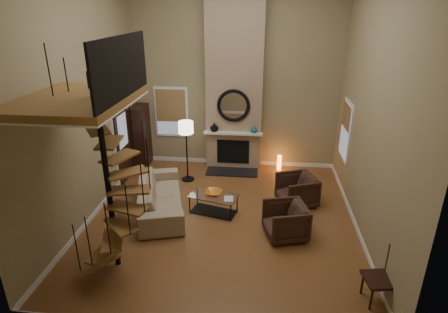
# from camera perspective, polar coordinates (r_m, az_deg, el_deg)

# --- Properties ---
(ground) EXTENTS (6.00, 6.50, 0.01)m
(ground) POSITION_cam_1_polar(r_m,az_deg,el_deg) (8.70, -0.29, -9.59)
(ground) COLOR #955F30
(ground) RESTS_ON ground
(back_wall) EXTENTS (6.00, 0.02, 5.50)m
(back_wall) POSITION_cam_1_polar(r_m,az_deg,el_deg) (10.78, 1.69, 12.47)
(back_wall) COLOR #998A63
(back_wall) RESTS_ON ground
(front_wall) EXTENTS (6.00, 0.02, 5.50)m
(front_wall) POSITION_cam_1_polar(r_m,az_deg,el_deg) (4.57, -5.01, -1.67)
(front_wall) COLOR #998A63
(front_wall) RESTS_ON ground
(left_wall) EXTENTS (0.02, 6.50, 5.50)m
(left_wall) POSITION_cam_1_polar(r_m,az_deg,el_deg) (8.49, -21.11, 8.27)
(left_wall) COLOR #998A63
(left_wall) RESTS_ON ground
(right_wall) EXTENTS (0.02, 6.50, 5.50)m
(right_wall) POSITION_cam_1_polar(r_m,az_deg,el_deg) (7.86, 22.12, 7.10)
(right_wall) COLOR #998A63
(right_wall) RESTS_ON ground
(baseboard_back) EXTENTS (6.00, 0.02, 0.12)m
(baseboard_back) POSITION_cam_1_polar(r_m,az_deg,el_deg) (11.54, 1.54, -0.81)
(baseboard_back) COLOR white
(baseboard_back) RESTS_ON ground
(baseboard_left) EXTENTS (0.02, 6.50, 0.12)m
(baseboard_left) POSITION_cam_1_polar(r_m,az_deg,el_deg) (9.44, -18.80, -7.71)
(baseboard_left) COLOR white
(baseboard_left) RESTS_ON ground
(baseboard_right) EXTENTS (0.02, 6.50, 0.12)m
(baseboard_right) POSITION_cam_1_polar(r_m,az_deg,el_deg) (8.89, 19.53, -9.81)
(baseboard_right) COLOR white
(baseboard_right) RESTS_ON ground
(chimney_breast) EXTENTS (1.60, 0.38, 5.50)m
(chimney_breast) POSITION_cam_1_polar(r_m,az_deg,el_deg) (10.59, 1.61, 12.29)
(chimney_breast) COLOR #A08468
(chimney_breast) RESTS_ON ground
(hearth) EXTENTS (1.50, 0.60, 0.04)m
(hearth) POSITION_cam_1_polar(r_m,az_deg,el_deg) (10.95, 1.24, -2.38)
(hearth) COLOR black
(hearth) RESTS_ON ground
(firebox) EXTENTS (0.95, 0.02, 0.72)m
(firebox) POSITION_cam_1_polar(r_m,az_deg,el_deg) (11.00, 1.40, 0.76)
(firebox) COLOR black
(firebox) RESTS_ON chimney_breast
(mantel) EXTENTS (1.70, 0.18, 0.06)m
(mantel) POSITION_cam_1_polar(r_m,az_deg,el_deg) (10.72, 1.39, 3.58)
(mantel) COLOR white
(mantel) RESTS_ON chimney_breast
(mirror_frame) EXTENTS (0.94, 0.10, 0.94)m
(mirror_frame) POSITION_cam_1_polar(r_m,az_deg,el_deg) (10.55, 1.46, 7.80)
(mirror_frame) COLOR black
(mirror_frame) RESTS_ON chimney_breast
(mirror_disc) EXTENTS (0.80, 0.01, 0.80)m
(mirror_disc) POSITION_cam_1_polar(r_m,az_deg,el_deg) (10.56, 1.46, 7.82)
(mirror_disc) COLOR white
(mirror_disc) RESTS_ON chimney_breast
(vase_left) EXTENTS (0.24, 0.24, 0.25)m
(vase_left) POSITION_cam_1_polar(r_m,az_deg,el_deg) (10.77, -1.51, 4.53)
(vase_left) COLOR black
(vase_left) RESTS_ON mantel
(vase_right) EXTENTS (0.20, 0.20, 0.21)m
(vase_right) POSITION_cam_1_polar(r_m,az_deg,el_deg) (10.69, 4.63, 4.21)
(vase_right) COLOR #1B5D5F
(vase_right) RESTS_ON mantel
(window_back) EXTENTS (1.02, 0.06, 1.52)m
(window_back) POSITION_cam_1_polar(r_m,az_deg,el_deg) (11.31, -8.09, 6.87)
(window_back) COLOR white
(window_back) RESTS_ON back_wall
(window_right) EXTENTS (0.06, 1.02, 1.52)m
(window_right) POSITION_cam_1_polar(r_m,az_deg,el_deg) (10.03, 18.24, 3.96)
(window_right) COLOR white
(window_right) RESTS_ON right_wall
(entry_door) EXTENTS (0.10, 1.05, 2.16)m
(entry_door) POSITION_cam_1_polar(r_m,az_deg,el_deg) (10.51, -15.36, 1.79)
(entry_door) COLOR white
(entry_door) RESTS_ON ground
(loft) EXTENTS (1.70, 2.20, 1.09)m
(loft) POSITION_cam_1_polar(r_m,az_deg,el_deg) (6.39, -21.07, 8.54)
(loft) COLOR olive
(loft) RESTS_ON left_wall
(spiral_stair) EXTENTS (1.47, 1.47, 4.06)m
(spiral_stair) POSITION_cam_1_polar(r_m,az_deg,el_deg) (6.75, -17.35, -3.41)
(spiral_stair) COLOR black
(spiral_stair) RESTS_ON ground
(hutch) EXTENTS (0.39, 0.82, 1.84)m
(hutch) POSITION_cam_1_polar(r_m,az_deg,el_deg) (11.38, -12.69, 3.10)
(hutch) COLOR black
(hutch) RESTS_ON ground
(sofa) EXTENTS (1.64, 2.69, 0.73)m
(sofa) POSITION_cam_1_polar(r_m,az_deg,el_deg) (9.00, -9.85, -5.87)
(sofa) COLOR tan
(sofa) RESTS_ON ground
(armchair_near) EXTENTS (1.11, 1.10, 0.79)m
(armchair_near) POSITION_cam_1_polar(r_m,az_deg,el_deg) (9.37, 11.57, -5.08)
(armchair_near) COLOR #3C241B
(armchair_near) RESTS_ON ground
(armchair_far) EXTENTS (1.04, 1.02, 0.77)m
(armchair_far) POSITION_cam_1_polar(r_m,az_deg,el_deg) (8.09, 9.95, -9.69)
(armchair_far) COLOR #3C241B
(armchair_far) RESTS_ON ground
(coffee_table) EXTENTS (1.25, 0.85, 0.44)m
(coffee_table) POSITION_cam_1_polar(r_m,az_deg,el_deg) (8.81, -1.64, -6.99)
(coffee_table) COLOR silver
(coffee_table) RESTS_ON ground
(bowl) EXTENTS (0.41, 0.41, 0.10)m
(bowl) POSITION_cam_1_polar(r_m,az_deg,el_deg) (8.75, -1.62, -5.61)
(bowl) COLOR orange
(bowl) RESTS_ON coffee_table
(book) EXTENTS (0.23, 0.30, 0.03)m
(book) POSITION_cam_1_polar(r_m,az_deg,el_deg) (8.56, 0.54, -6.56)
(book) COLOR gray
(book) RESTS_ON coffee_table
(floor_lamp) EXTENTS (0.40, 0.40, 1.71)m
(floor_lamp) POSITION_cam_1_polar(r_m,az_deg,el_deg) (10.04, -5.86, 3.73)
(floor_lamp) COLOR black
(floor_lamp) RESTS_ON ground
(accent_lamp) EXTENTS (0.13, 0.13, 0.45)m
(accent_lamp) POSITION_cam_1_polar(r_m,az_deg,el_deg) (11.12, 8.49, -0.94)
(accent_lamp) COLOR orange
(accent_lamp) RESTS_ON ground
(side_chair) EXTENTS (0.55, 0.55, 1.00)m
(side_chair) POSITION_cam_1_polar(r_m,az_deg,el_deg) (6.85, 23.59, -16.38)
(side_chair) COLOR black
(side_chair) RESTS_ON ground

